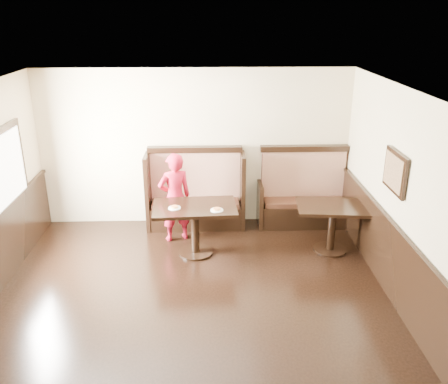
{
  "coord_description": "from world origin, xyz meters",
  "views": [
    {
      "loc": [
        0.25,
        -4.66,
        3.71
      ],
      "look_at": [
        0.48,
        2.35,
        1.0
      ],
      "focal_mm": 38.0,
      "sensor_mm": 36.0,
      "label": 1
    }
  ],
  "objects_px": {
    "booth_main": "(196,198)",
    "booth_neighbor": "(303,199)",
    "table_main": "(195,217)",
    "table_neighbor": "(333,217)",
    "child": "(175,197)"
  },
  "relations": [
    {
      "from": "table_neighbor",
      "to": "child",
      "type": "xyz_separation_m",
      "value": [
        -2.55,
        0.5,
        0.17
      ]
    },
    {
      "from": "booth_neighbor",
      "to": "table_neighbor",
      "type": "height_order",
      "value": "booth_neighbor"
    },
    {
      "from": "booth_main",
      "to": "table_main",
      "type": "bearing_deg",
      "value": -89.29
    },
    {
      "from": "booth_main",
      "to": "child",
      "type": "relative_size",
      "value": 1.14
    },
    {
      "from": "booth_main",
      "to": "booth_neighbor",
      "type": "relative_size",
      "value": 1.06
    },
    {
      "from": "booth_main",
      "to": "table_neighbor",
      "type": "bearing_deg",
      "value": -25.84
    },
    {
      "from": "booth_neighbor",
      "to": "table_main",
      "type": "xyz_separation_m",
      "value": [
        -1.94,
        -1.1,
        0.16
      ]
    },
    {
      "from": "booth_main",
      "to": "child",
      "type": "bearing_deg",
      "value": -119.97
    },
    {
      "from": "table_main",
      "to": "table_neighbor",
      "type": "relative_size",
      "value": 1.1
    },
    {
      "from": "booth_main",
      "to": "table_neighbor",
      "type": "distance_m",
      "value": 2.47
    },
    {
      "from": "table_main",
      "to": "child",
      "type": "bearing_deg",
      "value": 120.11
    },
    {
      "from": "table_neighbor",
      "to": "child",
      "type": "distance_m",
      "value": 2.61
    },
    {
      "from": "booth_main",
      "to": "booth_neighbor",
      "type": "bearing_deg",
      "value": -0.05
    },
    {
      "from": "booth_main",
      "to": "table_neighbor",
      "type": "relative_size",
      "value": 1.44
    },
    {
      "from": "booth_main",
      "to": "table_neighbor",
      "type": "xyz_separation_m",
      "value": [
        2.22,
        -1.08,
        0.07
      ]
    }
  ]
}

